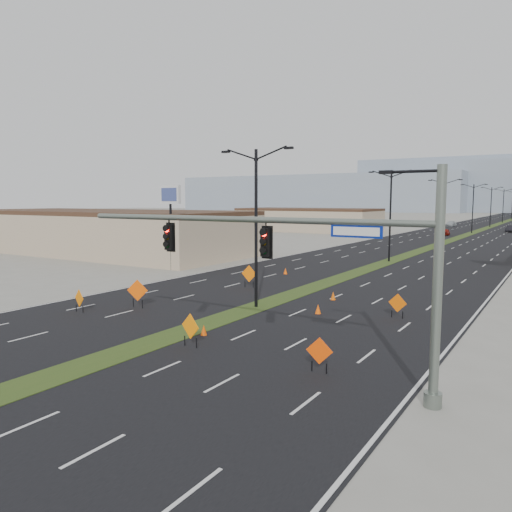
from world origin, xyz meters
The scene contains 29 objects.
ground centered at (0.00, 0.00, 0.00)m, with size 600.00×600.00×0.00m, color gray.
road_surface centered at (0.00, 100.00, 0.00)m, with size 25.00×400.00×0.02m, color black.
median_strip centered at (0.00, 100.00, 0.00)m, with size 2.00×400.00×0.04m, color #2A4518.
building_sw_near centered at (-35.00, 30.00, 2.50)m, with size 40.00×16.00×5.00m, color tan.
building_sw_far centered at (-32.00, 85.00, 2.25)m, with size 30.00×14.00×4.50m, color tan.
mesa_west centered at (-120.00, 280.00, 11.00)m, with size 180.00×50.00×22.00m, color #8A98AB.
mesa_backdrop centered at (-30.00, 320.00, 16.00)m, with size 140.00×50.00×32.00m, color #8A98AB.
signal_mast centered at (8.56, 2.00, 4.79)m, with size 16.30×0.60×8.00m.
streetlight_0 centered at (0.00, 12.00, 5.42)m, with size 5.15×0.24×10.02m.
streetlight_1 centered at (0.00, 40.00, 5.42)m, with size 5.15×0.24×10.02m.
streetlight_2 centered at (0.00, 68.00, 5.42)m, with size 5.15×0.24×10.02m.
streetlight_3 centered at (0.00, 96.00, 5.42)m, with size 5.15×0.24×10.02m.
streetlight_4 centered at (0.00, 124.00, 5.42)m, with size 5.15×0.24×10.02m.
streetlight_5 centered at (0.00, 152.00, 5.42)m, with size 5.15×0.24×10.02m.
streetlight_6 centered at (0.00, 180.00, 5.42)m, with size 5.15×0.24×10.02m.
car_left centered at (-3.34, 86.59, 0.64)m, with size 1.51×3.75×1.28m, color maroon.
car_mid centered at (6.57, 104.24, 0.72)m, with size 1.52×4.35×1.43m, color black.
car_far centered at (-8.99, 121.61, 0.67)m, with size 1.88×4.63×1.34m, color silver.
construction_sign_0 centered at (-8.46, 5.07, 0.82)m, with size 1.04×0.28×1.41m.
construction_sign_1 centered at (-6.34, 7.87, 1.08)m, with size 1.28×0.58×1.83m.
construction_sign_2 centered at (-4.32, 17.88, 1.05)m, with size 1.33×0.07×1.77m.
construction_sign_3 centered at (2.00, 3.00, 0.94)m, with size 1.19×0.29×1.61m.
construction_sign_4 centered at (8.59, 3.00, 0.85)m, with size 1.09×0.22×1.46m.
construction_sign_5 centered at (8.55, 13.87, 0.85)m, with size 1.10×0.15×1.46m.
cone_0 centered at (1.27, 4.94, 0.28)m, with size 0.34×0.34×0.56m, color #E44904.
cone_1 centered at (4.16, 12.43, 0.30)m, with size 0.36×0.36×0.60m, color #FC5405.
cone_2 centered at (3.27, 16.78, 0.30)m, with size 0.36×0.36×0.60m, color #E45604.
cone_3 centered at (-5.27, 25.58, 0.30)m, with size 0.37×0.37×0.61m, color #FF5505.
pole_sign_west centered at (-16.12, 22.11, 6.68)m, with size 2.72×0.72×8.28m.
Camera 1 is at (16.66, -14.67, 6.88)m, focal length 35.00 mm.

